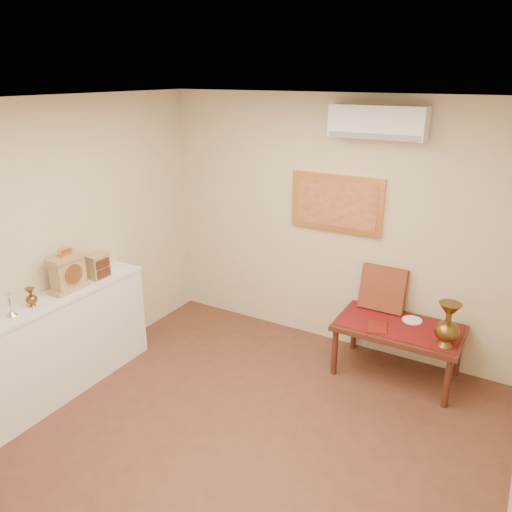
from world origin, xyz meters
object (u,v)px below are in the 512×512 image
Objects in this scene: brass_urn_tall at (448,320)px; low_table at (399,332)px; display_ledge at (56,347)px; wooden_chest at (98,266)px; mantel_clock at (68,273)px.

brass_urn_tall reaches higher than low_table.
display_ledge is 3.27m from low_table.
wooden_chest is at bearing -153.99° from low_table.
wooden_chest is at bearing 88.62° from display_ledge.
mantel_clock is (0.01, 0.23, 0.66)m from display_ledge.
low_table is (-0.46, 0.17, -0.33)m from brass_urn_tall.
low_table is at bearing 26.01° from wooden_chest.
low_table is at bearing 35.10° from display_ledge.
low_table is (2.67, 1.88, -0.01)m from display_ledge.
mantel_clock is 3.20m from low_table.
display_ledge is 4.93× the size of mantel_clock.
brass_urn_tall is 3.58m from display_ledge.
mantel_clock reaches higher than low_table.
wooden_chest is 3.02m from low_table.
display_ledge is at bearing -144.90° from low_table.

